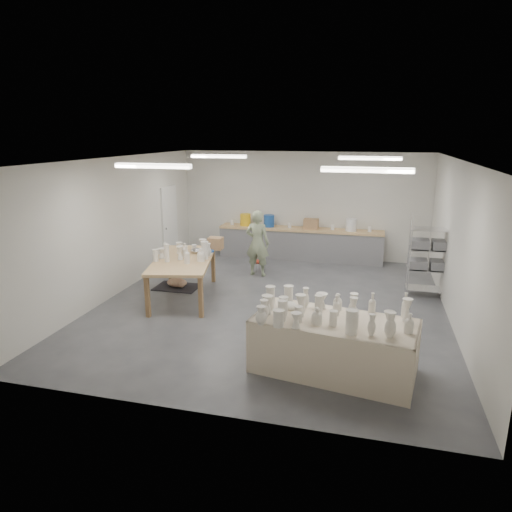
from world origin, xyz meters
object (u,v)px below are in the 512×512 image
(drying_table, at_px, (332,344))
(red_stool, at_px, (260,262))
(potter, at_px, (257,243))
(work_table, at_px, (187,257))

(drying_table, xyz_separation_m, red_stool, (-2.27, 4.70, -0.20))
(drying_table, height_order, red_stool, drying_table)
(potter, bearing_deg, red_stool, -85.24)
(work_table, height_order, potter, potter)
(drying_table, xyz_separation_m, potter, (-2.27, 4.43, 0.38))
(drying_table, distance_m, red_stool, 5.22)
(work_table, height_order, red_stool, work_table)
(work_table, xyz_separation_m, red_stool, (1.10, 2.15, -0.63))
(drying_table, relative_size, red_stool, 7.30)
(potter, relative_size, red_stool, 4.83)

